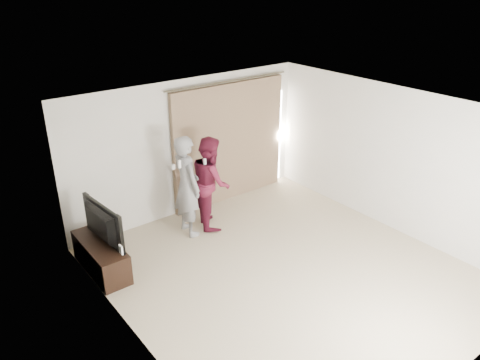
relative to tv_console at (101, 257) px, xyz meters
name	(u,v)px	position (x,y,z in m)	size (l,w,h in m)	color
floor	(286,272)	(2.27, -1.84, -0.25)	(5.50, 5.50, 0.00)	tan
wall_back	(189,147)	(2.27, 0.91, 1.05)	(5.00, 0.04, 2.60)	silver
wall_left	(134,258)	(-0.23, -1.84, 1.05)	(0.04, 5.50, 2.60)	silver
ceiling	(294,113)	(2.27, -1.84, 2.35)	(5.00, 5.50, 0.01)	white
curtain	(230,143)	(3.18, 0.85, 0.96)	(2.80, 0.11, 2.46)	#8D7056
tv_console	(101,257)	(0.00, 0.00, 0.00)	(0.45, 1.29, 0.50)	black
tv	(97,225)	(0.00, 0.00, 0.57)	(1.12, 0.15, 0.64)	black
scratching_post	(104,240)	(0.26, 0.51, -0.04)	(0.39, 0.39, 0.52)	tan
person_man	(187,186)	(1.72, 0.16, 0.67)	(0.48, 0.70, 1.84)	gray
person_woman	(211,182)	(2.23, 0.16, 0.61)	(0.92, 1.02, 1.71)	maroon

